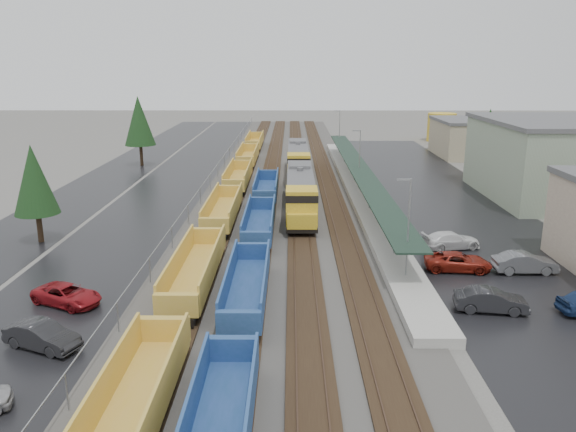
% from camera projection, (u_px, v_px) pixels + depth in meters
% --- Properties ---
extents(ballast_strip, '(20.00, 160.00, 0.08)m').
position_uv_depth(ballast_strip, '(284.00, 178.00, 80.43)').
color(ballast_strip, '#302D2B').
rests_on(ballast_strip, ground).
extents(trackbed, '(14.60, 160.00, 0.22)m').
position_uv_depth(trackbed, '(284.00, 177.00, 80.39)').
color(trackbed, black).
rests_on(trackbed, ground).
extents(west_parking_lot, '(10.00, 160.00, 0.02)m').
position_uv_depth(west_parking_lot, '(180.00, 178.00, 80.51)').
color(west_parking_lot, black).
rests_on(west_parking_lot, ground).
extents(west_road, '(9.00, 160.00, 0.02)m').
position_uv_depth(west_road, '(110.00, 178.00, 80.56)').
color(west_road, black).
rests_on(west_road, ground).
extents(east_commuter_lot, '(16.00, 100.00, 0.02)m').
position_uv_depth(east_commuter_lot, '(434.00, 194.00, 70.69)').
color(east_commuter_lot, black).
rests_on(east_commuter_lot, ground).
extents(station_platform, '(3.00, 80.00, 8.00)m').
position_uv_depth(station_platform, '(359.00, 188.00, 70.56)').
color(station_platform, '#9E9B93').
rests_on(station_platform, ground).
extents(chainlink_fence, '(0.08, 160.04, 2.02)m').
position_uv_depth(chainlink_fence, '(216.00, 169.00, 78.55)').
color(chainlink_fence, gray).
rests_on(chainlink_fence, ground).
extents(distant_hills, '(301.00, 140.00, 25.20)m').
position_uv_depth(distant_hills, '(400.00, 104.00, 225.60)').
color(distant_hills, '#53624C').
rests_on(distant_hills, ground).
extents(tree_west_near, '(3.96, 3.96, 9.00)m').
position_uv_depth(tree_west_near, '(34.00, 180.00, 50.07)').
color(tree_west_near, '#332316').
rests_on(tree_west_near, ground).
extents(tree_west_far, '(4.84, 4.84, 11.00)m').
position_uv_depth(tree_west_far, '(139.00, 121.00, 88.33)').
color(tree_west_far, '#332316').
rests_on(tree_west_far, ground).
extents(tree_east, '(4.40, 4.40, 10.00)m').
position_uv_depth(tree_east, '(488.00, 135.00, 76.67)').
color(tree_east, '#332316').
rests_on(tree_east, ground).
extents(locomotive_lead, '(3.03, 19.99, 4.52)m').
position_uv_depth(locomotive_lead, '(300.00, 193.00, 60.39)').
color(locomotive_lead, black).
rests_on(locomotive_lead, ground).
extents(locomotive_trail, '(3.03, 19.99, 4.52)m').
position_uv_depth(locomotive_trail, '(298.00, 160.00, 80.65)').
color(locomotive_trail, black).
rests_on(locomotive_trail, ground).
extents(well_string_yellow, '(2.81, 118.99, 2.49)m').
position_uv_depth(well_string_yellow, '(223.00, 210.00, 57.80)').
color(well_string_yellow, gold).
rests_on(well_string_yellow, ground).
extents(well_string_blue, '(2.67, 75.87, 2.37)m').
position_uv_depth(well_string_blue, '(247.00, 287.00, 38.17)').
color(well_string_blue, navy).
rests_on(well_string_blue, ground).
extents(storage_tank, '(5.85, 5.85, 5.85)m').
position_uv_depth(storage_tank, '(441.00, 127.00, 117.65)').
color(storage_tank, gold).
rests_on(storage_tank, ground).
extents(parked_car_west_b, '(3.30, 4.92, 1.53)m').
position_uv_depth(parked_car_west_b, '(42.00, 336.00, 32.13)').
color(parked_car_west_b, black).
rests_on(parked_car_west_b, ground).
extents(parked_car_west_c, '(4.15, 5.45, 1.38)m').
position_uv_depth(parked_car_west_c, '(67.00, 295.00, 38.02)').
color(parked_car_west_c, maroon).
rests_on(parked_car_west_c, ground).
extents(parked_car_east_a, '(2.24, 4.87, 1.55)m').
position_uv_depth(parked_car_east_a, '(491.00, 301.00, 36.92)').
color(parked_car_east_a, black).
rests_on(parked_car_east_a, ground).
extents(parked_car_east_b, '(2.89, 5.40, 1.44)m').
position_uv_depth(parked_car_east_b, '(458.00, 262.00, 44.30)').
color(parked_car_east_b, maroon).
rests_on(parked_car_east_b, ground).
extents(parked_car_east_c, '(3.27, 5.58, 1.52)m').
position_uv_depth(parked_car_east_c, '(451.00, 240.00, 49.51)').
color(parked_car_east_c, silver).
rests_on(parked_car_east_c, ground).
extents(parked_car_east_e, '(1.75, 4.92, 1.61)m').
position_uv_depth(parked_car_east_e, '(525.00, 263.00, 43.78)').
color(parked_car_east_e, '#545559').
rests_on(parked_car_east_e, ground).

